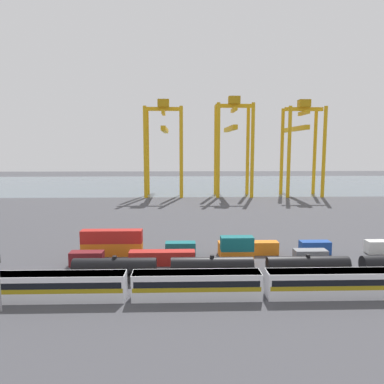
{
  "coord_description": "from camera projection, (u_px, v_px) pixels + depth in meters",
  "views": [
    {
      "loc": [
        -12.55,
        -68.68,
        21.79
      ],
      "look_at": [
        -9.5,
        35.44,
        8.72
      ],
      "focal_mm": 34.31,
      "sensor_mm": 36.0,
      "label": 1
    }
  ],
  "objects": [
    {
      "name": "shipping_container_9",
      "position": [
        315.0,
        247.0,
        74.61
      ],
      "size": [
        6.04,
        2.44,
        2.6
      ],
      "primitive_type": "cube",
      "color": "#1C4299",
      "rests_on": "ground_plane"
    },
    {
      "name": "shipping_container_1",
      "position": [
        162.0,
        258.0,
        67.66
      ],
      "size": [
        12.1,
        2.44,
        2.6
      ],
      "primitive_type": "cube",
      "color": "#AD211C",
      "rests_on": "ground_plane"
    },
    {
      "name": "passenger_train",
      "position": [
        197.0,
        284.0,
        52.57
      ],
      "size": [
        57.11,
        3.14,
        3.9
      ],
      "color": "silver",
      "rests_on": "ground_plane"
    },
    {
      "name": "shipping_container_2",
      "position": [
        237.0,
        257.0,
        68.06
      ],
      "size": [
        6.04,
        2.44,
        2.6
      ],
      "primitive_type": "cube",
      "color": "orange",
      "rests_on": "ground_plane"
    },
    {
      "name": "gantry_crane_west",
      "position": [
        164.0,
        138.0,
        160.19
      ],
      "size": [
        16.62,
        35.86,
        41.47
      ],
      "color": "gold",
      "rests_on": "ground_plane"
    },
    {
      "name": "shipping_container_8",
      "position": [
        248.0,
        248.0,
        74.21
      ],
      "size": [
        12.1,
        2.44,
        2.6
      ],
      "primitive_type": "cube",
      "color": "orange",
      "rests_on": "ground_plane"
    },
    {
      "name": "shipping_container_3",
      "position": [
        237.0,
        243.0,
        67.74
      ],
      "size": [
        6.04,
        2.44,
        2.6
      ],
      "primitive_type": "cube",
      "color": "#146066",
      "rests_on": "shipping_container_2"
    },
    {
      "name": "gantry_crane_east",
      "position": [
        300.0,
        138.0,
        162.24
      ],
      "size": [
        16.53,
        38.39,
        41.55
      ],
      "color": "gold",
      "rests_on": "ground_plane"
    },
    {
      "name": "harbour_water",
      "position": [
        203.0,
        184.0,
        211.84
      ],
      "size": [
        400.0,
        110.0,
        0.01
      ],
      "primitive_type": "cube",
      "color": "slate",
      "rests_on": "ground_plane"
    },
    {
      "name": "gantry_crane_central",
      "position": [
        233.0,
        137.0,
        160.66
      ],
      "size": [
        16.0,
        34.81,
        42.85
      ],
      "color": "gold",
      "rests_on": "ground_plane"
    },
    {
      "name": "shipping_container_0",
      "position": [
        87.0,
        258.0,
        67.26
      ],
      "size": [
        6.04,
        2.44,
        2.6
      ],
      "primitive_type": "cube",
      "color": "maroon",
      "rests_on": "ground_plane"
    },
    {
      "name": "shipping_container_4",
      "position": [
        310.0,
        256.0,
        68.47
      ],
      "size": [
        6.04,
        2.44,
        2.6
      ],
      "primitive_type": "cube",
      "color": "slate",
      "rests_on": "ground_plane"
    },
    {
      "name": "shipping_container_7",
      "position": [
        180.0,
        248.0,
        73.82
      ],
      "size": [
        6.04,
        2.44,
        2.6
      ],
      "primitive_type": "cube",
      "color": "#146066",
      "rests_on": "ground_plane"
    },
    {
      "name": "shipping_container_5",
      "position": [
        112.0,
        249.0,
        73.42
      ],
      "size": [
        12.1,
        2.44,
        2.6
      ],
      "primitive_type": "cube",
      "color": "orange",
      "rests_on": "ground_plane"
    },
    {
      "name": "ground_plane",
      "position": [
        223.0,
        219.0,
        110.86
      ],
      "size": [
        420.0,
        420.0,
        0.0
      ],
      "primitive_type": "plane",
      "color": "#424247"
    },
    {
      "name": "shipping_container_6",
      "position": [
        112.0,
        236.0,
        73.09
      ],
      "size": [
        12.1,
        2.44,
        2.6
      ],
      "primitive_type": "cube",
      "color": "#AD211C",
      "rests_on": "shipping_container_5"
    },
    {
      "name": "freight_tank_row",
      "position": [
        260.0,
        268.0,
        60.0
      ],
      "size": [
        60.72,
        2.72,
        4.18
      ],
      "color": "#232326",
      "rests_on": "ground_plane"
    },
    {
      "name": "shipping_container_10",
      "position": [
        381.0,
        247.0,
        75.01
      ],
      "size": [
        6.04,
        2.44,
        2.6
      ],
      "primitive_type": "cube",
      "color": "silver",
      "rests_on": "ground_plane"
    }
  ]
}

